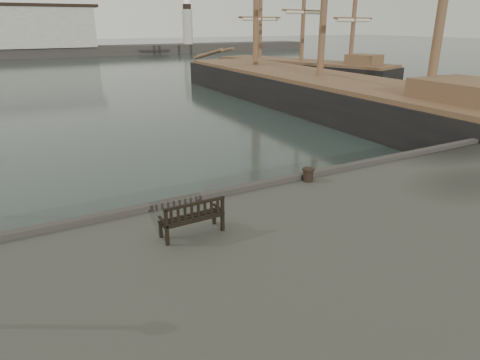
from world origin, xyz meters
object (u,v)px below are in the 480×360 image
object	(u,v)px
tall_ship_far	(301,74)
bollard_right	(308,175)
bench	(192,224)
tall_ship_main	(318,98)

from	to	relation	value
tall_ship_far	bollard_right	bearing A→B (deg)	-144.30
bench	tall_ship_main	world-z (taller)	tall_ship_main
bollard_right	tall_ship_main	size ratio (longest dim) A/B	0.01
bollard_right	tall_ship_main	xyz separation A→B (m)	(14.88, 17.76, -1.03)
tall_ship_main	bench	bearing A→B (deg)	-133.80
bench	bollard_right	bearing A→B (deg)	17.44
bollard_right	tall_ship_far	bearing A→B (deg)	53.53
bench	tall_ship_far	bearing A→B (deg)	48.28
bollard_right	tall_ship_main	distance (m)	23.19
tall_ship_main	bollard_right	bearing A→B (deg)	-127.93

